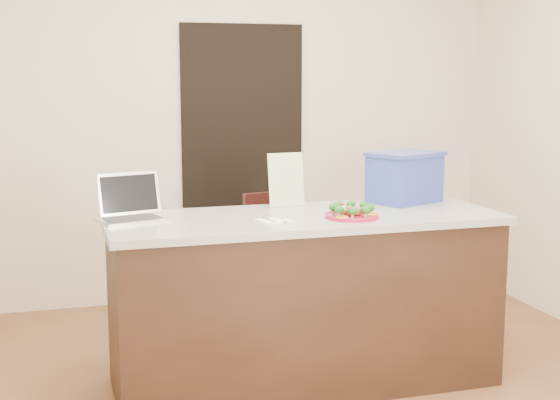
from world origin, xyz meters
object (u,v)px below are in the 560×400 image
object	(u,v)px
island	(304,300)
laptop	(131,207)
napkin	(273,220)
yogurt_bottle	(342,211)
chair	(278,258)
plate	(352,216)
blue_box	(405,177)

from	to	relation	value
island	laptop	world-z (taller)	laptop
napkin	yogurt_bottle	xyz separation A→B (m)	(0.37, 0.01, 0.03)
laptop	chair	world-z (taller)	laptop
yogurt_bottle	chair	world-z (taller)	yogurt_bottle
plate	napkin	size ratio (longest dim) A/B	1.94
laptop	napkin	bearing A→B (deg)	-34.86
yogurt_bottle	chair	bearing A→B (deg)	97.64
island	yogurt_bottle	world-z (taller)	yogurt_bottle
plate	laptop	distance (m)	1.12
napkin	blue_box	world-z (taller)	blue_box
yogurt_bottle	laptop	bearing A→B (deg)	166.84
plate	blue_box	bearing A→B (deg)	38.23
napkin	blue_box	xyz separation A→B (m)	(0.88, 0.33, 0.14)
laptop	chair	bearing A→B (deg)	16.13
napkin	blue_box	size ratio (longest dim) A/B	0.29
plate	napkin	distance (m)	0.41
laptop	blue_box	xyz separation A→B (m)	(1.56, 0.08, 0.08)
yogurt_bottle	laptop	size ratio (longest dim) A/B	0.19
blue_box	laptop	bearing A→B (deg)	158.97
island	plate	xyz separation A→B (m)	(0.20, -0.15, 0.47)
island	laptop	size ratio (longest dim) A/B	5.58
island	chair	distance (m)	0.70
island	laptop	distance (m)	1.03
yogurt_bottle	blue_box	bearing A→B (deg)	32.70
napkin	laptop	world-z (taller)	laptop
napkin	chair	bearing A→B (deg)	71.88
island	laptop	bearing A→B (deg)	170.69
laptop	chair	distance (m)	1.19
blue_box	napkin	bearing A→B (deg)	176.85
napkin	blue_box	distance (m)	0.95
chair	laptop	bearing A→B (deg)	-161.17
plate	napkin	xyz separation A→B (m)	(-0.41, 0.04, -0.01)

